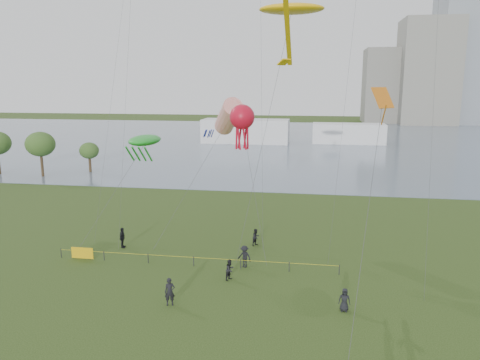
# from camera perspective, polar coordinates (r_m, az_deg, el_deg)

# --- Properties ---
(ground_plane) EXTENTS (400.00, 400.00, 0.00)m
(ground_plane) POSITION_cam_1_polar(r_m,az_deg,el_deg) (28.57, -3.35, -20.15)
(ground_plane) COLOR #213511
(lake) EXTENTS (400.00, 120.00, 0.08)m
(lake) POSITION_cam_1_polar(r_m,az_deg,el_deg) (124.70, 6.51, 4.72)
(lake) COLOR slate
(lake) RESTS_ON ground_plane
(building_mid) EXTENTS (20.00, 20.00, 38.00)m
(building_mid) POSITION_cam_1_polar(r_m,az_deg,el_deg) (190.11, 21.87, 12.10)
(building_mid) COLOR gray
(building_mid) RESTS_ON ground_plane
(building_low) EXTENTS (16.00, 18.00, 28.00)m
(building_low) POSITION_cam_1_polar(r_m,az_deg,el_deg) (193.52, 17.25, 10.90)
(building_low) COLOR slate
(building_low) RESTS_ON ground_plane
(pavilion_left) EXTENTS (22.00, 8.00, 6.00)m
(pavilion_left) POSITION_cam_1_polar(r_m,az_deg,el_deg) (120.54, 0.70, 5.98)
(pavilion_left) COLOR silver
(pavilion_left) RESTS_ON ground_plane
(pavilion_right) EXTENTS (18.00, 7.00, 5.00)m
(pavilion_right) POSITION_cam_1_polar(r_m,az_deg,el_deg) (122.63, 13.07, 5.55)
(pavilion_right) COLOR silver
(pavilion_right) RESTS_ON ground_plane
(trees) EXTENTS (18.31, 8.93, 7.37)m
(trees) POSITION_cam_1_polar(r_m,az_deg,el_deg) (84.93, -24.25, 3.92)
(trees) COLOR #3A2B1A
(trees) RESTS_ON ground_plane
(fence) EXTENTS (24.07, 0.07, 1.05)m
(fence) POSITION_cam_1_polar(r_m,az_deg,el_deg) (41.88, -13.90, -8.92)
(fence) COLOR black
(fence) RESTS_ON ground_plane
(spectator_a) EXTENTS (0.93, 1.01, 1.66)m
(spectator_a) POSITION_cam_1_polar(r_m,az_deg,el_deg) (37.08, -1.24, -10.88)
(spectator_a) COLOR black
(spectator_a) RESTS_ON ground_plane
(spectator_b) EXTENTS (1.38, 1.09, 1.87)m
(spectator_b) POSITION_cam_1_polar(r_m,az_deg,el_deg) (39.40, 0.55, -9.30)
(spectator_b) COLOR black
(spectator_b) RESTS_ON ground_plane
(spectator_c) EXTENTS (0.54, 1.16, 1.93)m
(spectator_c) POSITION_cam_1_polar(r_m,az_deg,el_deg) (45.19, -14.15, -6.84)
(spectator_c) COLOR black
(spectator_c) RESTS_ON ground_plane
(spectator_d) EXTENTS (0.81, 0.54, 1.61)m
(spectator_d) POSITION_cam_1_polar(r_m,az_deg,el_deg) (33.16, 12.62, -14.07)
(spectator_d) COLOR black
(spectator_d) RESTS_ON ground_plane
(spectator_f) EXTENTS (0.83, 0.67, 1.96)m
(spectator_f) POSITION_cam_1_polar(r_m,az_deg,el_deg) (33.47, -8.56, -13.33)
(spectator_f) COLOR black
(spectator_f) RESTS_ON ground_plane
(spectator_g) EXTENTS (0.96, 0.99, 1.61)m
(spectator_g) POSITION_cam_1_polar(r_m,az_deg,el_deg) (44.53, 1.96, -6.97)
(spectator_g) COLOR black
(spectator_g) RESTS_ON ground_plane
(kite_stingray) EXTENTS (6.81, 10.14, 21.36)m
(kite_stingray) POSITION_cam_1_polar(r_m,az_deg,el_deg) (40.28, 6.28, 19.95)
(kite_stingray) COLOR #3F3F42
(kite_windsock) EXTENTS (7.75, 9.90, 13.78)m
(kite_windsock) POSITION_cam_1_polar(r_m,az_deg,el_deg) (47.32, -1.44, 7.72)
(kite_windsock) COLOR #3F3F42
(kite_creature) EXTENTS (7.05, 5.85, 10.55)m
(kite_creature) POSITION_cam_1_polar(r_m,az_deg,el_deg) (42.57, -11.54, 4.74)
(kite_creature) COLOR #3F3F42
(kite_octopus) EXTENTS (3.91, 5.50, 13.24)m
(kite_octopus) POSITION_cam_1_polar(r_m,az_deg,el_deg) (42.06, 0.26, 7.59)
(kite_octopus) COLOR #3F3F42
(kite_delta) EXTENTS (2.98, 9.58, 14.84)m
(kite_delta) POSITION_cam_1_polar(r_m,az_deg,el_deg) (30.13, 16.88, 8.34)
(kite_delta) COLOR #3F3F42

